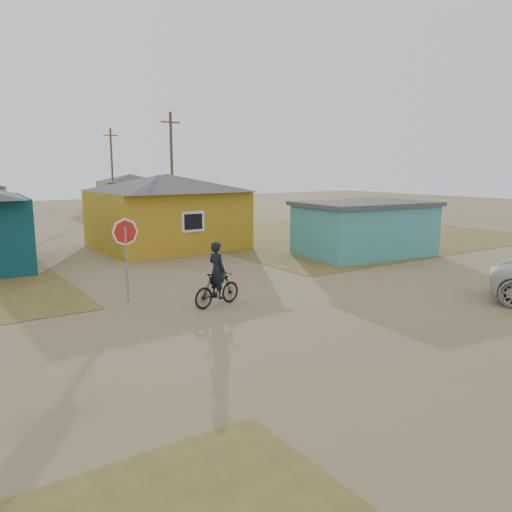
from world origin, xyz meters
The scene contains 9 objects.
ground centered at (0.00, 0.00, 0.00)m, with size 120.00×120.00×0.00m, color olive.
grass_ne centered at (14.00, 13.00, 0.01)m, with size 20.00×18.00×0.00m, color brown.
house_yellow centered at (2.50, 14.00, 2.00)m, with size 7.72×6.76×3.90m.
shed_turquoise centered at (9.50, 6.50, 1.31)m, with size 6.71×4.93×2.60m.
house_beige_east centered at (10.00, 40.00, 1.86)m, with size 6.95×6.05×3.60m.
utility_pole_near centered at (6.50, 22.00, 4.14)m, with size 1.40×0.20×8.00m.
utility_pole_far centered at (7.50, 38.00, 4.14)m, with size 1.40×0.20×8.00m.
stop_sign centered at (-3.12, 4.46, 1.94)m, with size 0.85×0.29×2.67m.
cyclist centered at (-1.02, 2.43, 0.73)m, with size 1.83×0.86×2.00m.
Camera 1 is at (-8.33, -10.55, 4.17)m, focal length 35.00 mm.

